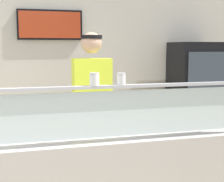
{
  "coord_description": "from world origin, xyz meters",
  "views": [
    {
      "loc": [
        0.41,
        -2.07,
        1.61
      ],
      "look_at": [
        1.07,
        0.44,
        1.26
      ],
      "focal_mm": 51.68,
      "sensor_mm": 36.0,
      "label": 1
    }
  ],
  "objects_px": {
    "pepper_flake_shaker": "(121,80)",
    "drink_fridge": "(195,99)",
    "parmesan_shaker": "(94,80)",
    "worker_figure": "(93,107)",
    "pizza_tray": "(102,125)",
    "pizza_server": "(103,123)"
  },
  "relations": [
    {
      "from": "pepper_flake_shaker",
      "to": "drink_fridge",
      "type": "distance_m",
      "value": 2.86
    },
    {
      "from": "parmesan_shaker",
      "to": "worker_figure",
      "type": "height_order",
      "value": "worker_figure"
    },
    {
      "from": "pizza_tray",
      "to": "worker_figure",
      "type": "xyz_separation_m",
      "value": [
        0.04,
        0.6,
        0.04
      ]
    },
    {
      "from": "pizza_server",
      "to": "drink_fridge",
      "type": "height_order",
      "value": "drink_fridge"
    },
    {
      "from": "pepper_flake_shaker",
      "to": "drink_fridge",
      "type": "xyz_separation_m",
      "value": [
        1.79,
        2.16,
        -0.55
      ]
    },
    {
      "from": "pizza_server",
      "to": "worker_figure",
      "type": "height_order",
      "value": "worker_figure"
    },
    {
      "from": "parmesan_shaker",
      "to": "drink_fridge",
      "type": "relative_size",
      "value": 0.05
    },
    {
      "from": "parmesan_shaker",
      "to": "drink_fridge",
      "type": "xyz_separation_m",
      "value": [
        1.98,
        2.16,
        -0.55
      ]
    },
    {
      "from": "pizza_server",
      "to": "pepper_flake_shaker",
      "type": "xyz_separation_m",
      "value": [
        0.03,
        -0.42,
        0.4
      ]
    },
    {
      "from": "worker_figure",
      "to": "drink_fridge",
      "type": "bearing_deg",
      "value": 31.88
    },
    {
      "from": "drink_fridge",
      "to": "pizza_tray",
      "type": "bearing_deg",
      "value": -136.88
    },
    {
      "from": "pizza_server",
      "to": "pepper_flake_shaker",
      "type": "bearing_deg",
      "value": -72.54
    },
    {
      "from": "pizza_server",
      "to": "pepper_flake_shaker",
      "type": "height_order",
      "value": "pepper_flake_shaker"
    },
    {
      "from": "pepper_flake_shaker",
      "to": "worker_figure",
      "type": "bearing_deg",
      "value": 89.83
    },
    {
      "from": "parmesan_shaker",
      "to": "pepper_flake_shaker",
      "type": "distance_m",
      "value": 0.19
    },
    {
      "from": "pepper_flake_shaker",
      "to": "worker_figure",
      "type": "height_order",
      "value": "worker_figure"
    },
    {
      "from": "parmesan_shaker",
      "to": "pepper_flake_shaker",
      "type": "relative_size",
      "value": 1.06
    },
    {
      "from": "pizza_tray",
      "to": "pizza_server",
      "type": "height_order",
      "value": "pizza_server"
    },
    {
      "from": "pizza_server",
      "to": "parmesan_shaker",
      "type": "xyz_separation_m",
      "value": [
        -0.16,
        -0.42,
        0.4
      ]
    },
    {
      "from": "pepper_flake_shaker",
      "to": "parmesan_shaker",
      "type": "bearing_deg",
      "value": -180.0
    },
    {
      "from": "pizza_tray",
      "to": "drink_fridge",
      "type": "relative_size",
      "value": 0.24
    },
    {
      "from": "pizza_server",
      "to": "worker_figure",
      "type": "relative_size",
      "value": 0.16
    }
  ]
}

